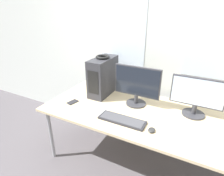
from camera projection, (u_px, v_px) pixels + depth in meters
wall_back at (165, 41)px, 2.18m from camera, size 8.00×0.07×2.70m
desk at (144, 116)px, 1.98m from camera, size 2.16×0.94×0.71m
pc_tower at (103, 76)px, 2.30m from camera, size 0.20×0.45×0.46m
headphones at (103, 57)px, 2.20m from camera, size 0.16×0.16×0.03m
monitor_main at (137, 85)px, 2.04m from camera, size 0.51×0.22×0.45m
monitor_right_near at (197, 96)px, 1.84m from camera, size 0.50×0.22×0.41m
keyboard at (122, 120)px, 1.82m from camera, size 0.46×0.15×0.02m
mouse at (152, 130)px, 1.67m from camera, size 0.06×0.08×0.03m
cell_phone at (73, 102)px, 2.17m from camera, size 0.10×0.14×0.01m
paper_sheet_left at (95, 110)px, 2.01m from camera, size 0.29×0.35×0.00m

